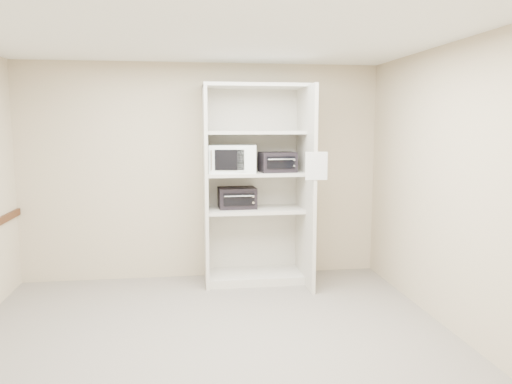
{
  "coord_description": "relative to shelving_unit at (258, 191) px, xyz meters",
  "views": [
    {
      "loc": [
        -0.21,
        -4.31,
        1.94
      ],
      "look_at": [
        0.57,
        1.26,
        1.18
      ],
      "focal_mm": 35.0,
      "sensor_mm": 36.0,
      "label": 1
    }
  ],
  "objects": [
    {
      "name": "wall_right",
      "position": [
        1.58,
        -1.7,
        0.22
      ],
      "size": [
        0.02,
        4.0,
        2.7
      ],
      "primitive_type": "cube",
      "color": "tan",
      "rests_on": "ground"
    },
    {
      "name": "paper_sign",
      "position": [
        0.56,
        -0.63,
        0.36
      ],
      "size": [
        0.24,
        0.03,
        0.31
      ],
      "primitive_type": "cube",
      "rotation": [
        0.0,
        0.0,
        -0.09
      ],
      "color": "white",
      "rests_on": "shelving_unit"
    },
    {
      "name": "toaster_oven_upper",
      "position": [
        0.23,
        -0.05,
        0.36
      ],
      "size": [
        0.45,
        0.35,
        0.24
      ],
      "primitive_type": "cube",
      "rotation": [
        0.0,
        0.0,
        0.09
      ],
      "color": "black",
      "rests_on": "shelving_unit"
    },
    {
      "name": "floor",
      "position": [
        -0.67,
        -1.7,
        -1.13
      ],
      "size": [
        4.5,
        4.0,
        0.01
      ],
      "primitive_type": "cube",
      "color": "#6D655D",
      "rests_on": "ground"
    },
    {
      "name": "toaster_oven_lower",
      "position": [
        -0.26,
        0.06,
        -0.08
      ],
      "size": [
        0.46,
        0.35,
        0.25
      ],
      "primitive_type": "cube",
      "rotation": [
        0.0,
        0.0,
        0.02
      ],
      "color": "black",
      "rests_on": "shelving_unit"
    },
    {
      "name": "wall_back",
      "position": [
        -0.67,
        0.3,
        0.22
      ],
      "size": [
        4.5,
        0.02,
        2.7
      ],
      "primitive_type": "cube",
      "color": "tan",
      "rests_on": "ground"
    },
    {
      "name": "ceiling",
      "position": [
        -0.67,
        -1.7,
        1.57
      ],
      "size": [
        4.5,
        4.0,
        0.01
      ],
      "primitive_type": "cube",
      "color": "white"
    },
    {
      "name": "microwave",
      "position": [
        -0.32,
        -0.04,
        0.41
      ],
      "size": [
        0.6,
        0.48,
        0.33
      ],
      "primitive_type": "cube",
      "rotation": [
        0.0,
        0.0,
        -0.11
      ],
      "color": "white",
      "rests_on": "shelving_unit"
    },
    {
      "name": "shelving_unit",
      "position": [
        0.0,
        0.0,
        0.0
      ],
      "size": [
        1.24,
        0.92,
        2.42
      ],
      "color": "beige",
      "rests_on": "floor"
    },
    {
      "name": "wall_front",
      "position": [
        -0.67,
        -3.7,
        0.22
      ],
      "size": [
        4.5,
        0.02,
        2.7
      ],
      "primitive_type": "cube",
      "color": "tan",
      "rests_on": "ground"
    }
  ]
}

